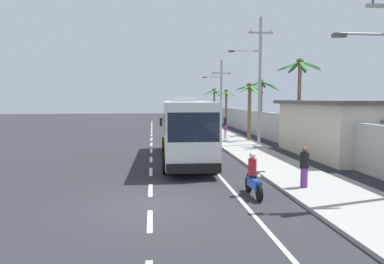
# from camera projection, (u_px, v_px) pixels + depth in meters

# --- Properties ---
(ground_plane) EXTENTS (160.00, 160.00, 0.00)m
(ground_plane) POSITION_uv_depth(u_px,v_px,m) (150.00, 206.00, 12.34)
(ground_plane) COLOR #28282D
(sidewalk_kerb) EXTENTS (3.20, 90.00, 0.14)m
(sidewalk_kerb) POSITION_uv_depth(u_px,v_px,m) (257.00, 155.00, 22.97)
(sidewalk_kerb) COLOR #999993
(sidewalk_kerb) RESTS_ON ground
(lane_markings) EXTENTS (3.44, 71.00, 0.01)m
(lane_markings) POSITION_uv_depth(u_px,v_px,m) (179.00, 148.00, 26.75)
(lane_markings) COLOR white
(lane_markings) RESTS_ON ground
(boundary_wall) EXTENTS (0.24, 60.00, 2.47)m
(boundary_wall) POSITION_uv_depth(u_px,v_px,m) (291.00, 131.00, 27.24)
(boundary_wall) COLOR #B2B2AD
(boundary_wall) RESTS_ON ground
(coach_bus_foreground) EXTENTS (3.14, 11.44, 3.81)m
(coach_bus_foreground) POSITION_uv_depth(u_px,v_px,m) (185.00, 127.00, 21.46)
(coach_bus_foreground) COLOR silver
(coach_bus_foreground) RESTS_ON ground
(motorcycle_beside_bus) EXTENTS (0.56, 1.96, 1.67)m
(motorcycle_beside_bus) POSITION_uv_depth(u_px,v_px,m) (253.00, 178.00, 13.56)
(motorcycle_beside_bus) COLOR black
(motorcycle_beside_bus) RESTS_ON ground
(pedestrian_near_kerb) EXTENTS (0.36, 0.36, 1.62)m
(pedestrian_near_kerb) POSITION_uv_depth(u_px,v_px,m) (225.00, 129.00, 31.69)
(pedestrian_near_kerb) COLOR beige
(pedestrian_near_kerb) RESTS_ON sidewalk_kerb
(pedestrian_midwalk) EXTENTS (0.36, 0.36, 1.64)m
(pedestrian_midwalk) POSITION_uv_depth(u_px,v_px,m) (304.00, 166.00, 14.32)
(pedestrian_midwalk) COLOR #75388E
(pedestrian_midwalk) RESTS_ON sidewalk_kerb
(utility_pole_mid) EXTENTS (3.45, 0.24, 9.89)m
(utility_pole_mid) POSITION_uv_depth(u_px,v_px,m) (259.00, 79.00, 27.58)
(utility_pole_mid) COLOR #9E9E99
(utility_pole_mid) RESTS_ON ground
(utility_pole_far) EXTENTS (3.47, 0.24, 8.33)m
(utility_pole_far) POSITION_uv_depth(u_px,v_px,m) (221.00, 92.00, 42.95)
(utility_pole_far) COLOR #9E9E99
(utility_pole_far) RESTS_ON ground
(palm_nearest) EXTENTS (2.50, 2.57, 5.09)m
(palm_nearest) POSITION_uv_depth(u_px,v_px,m) (249.00, 100.00, 30.42)
(palm_nearest) COLOR brown
(palm_nearest) RESTS_ON ground
(palm_second) EXTENTS (3.75, 3.82, 5.66)m
(palm_second) POSITION_uv_depth(u_px,v_px,m) (261.00, 97.00, 34.89)
(palm_second) COLOR brown
(palm_second) RESTS_ON ground
(palm_third) EXTENTS (2.53, 2.71, 4.95)m
(palm_third) POSITION_uv_depth(u_px,v_px,m) (226.00, 100.00, 46.30)
(palm_third) COLOR brown
(palm_third) RESTS_ON ground
(palm_fourth) EXTENTS (3.11, 3.07, 5.22)m
(palm_fourth) POSITION_uv_depth(u_px,v_px,m) (214.00, 97.00, 50.27)
(palm_fourth) COLOR brown
(palm_fourth) RESTS_ON ground
(palm_farthest) EXTENTS (3.43, 3.34, 6.69)m
(palm_farthest) POSITION_uv_depth(u_px,v_px,m) (300.00, 80.00, 26.47)
(palm_farthest) COLOR brown
(palm_farthest) RESTS_ON ground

